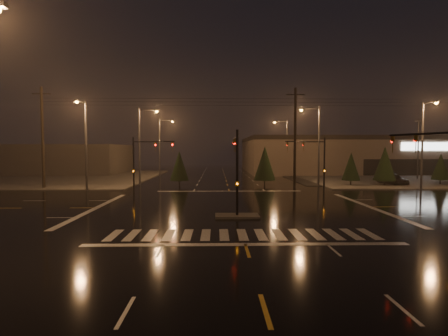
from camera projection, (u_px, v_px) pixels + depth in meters
The scene contains 28 objects.
ground at pixel (234, 207), 28.02m from camera, with size 140.00×140.00×0.00m, color black.
sidewalk_ne at pixel (404, 177), 58.59m from camera, with size 36.00×36.00×0.12m, color #47443F.
sidewalk_nw at pixel (43, 178), 57.36m from camera, with size 36.00×36.00×0.12m, color #47443F.
median_island at pixel (237, 216), 24.03m from camera, with size 3.00×1.60×0.15m, color #47443F.
crosswalk at pixel (242, 234), 19.04m from camera, with size 15.00×2.60×0.01m, color beige.
stop_bar_near at pixel (245, 244), 17.04m from camera, with size 16.00×0.50×0.01m, color beige.
stop_bar_far at pixel (229, 191), 39.01m from camera, with size 16.00×0.50×0.01m, color beige.
parking_lot at pixel (441, 178), 56.70m from camera, with size 50.00×24.00×0.08m, color black.
retail_building at pixel (387, 153), 74.46m from camera, with size 60.20×28.30×7.20m.
commercial_block at pixel (47, 159), 69.09m from camera, with size 30.00×18.00×5.60m, color #423D3A.
signal_mast_median at pixel (236, 162), 24.76m from camera, with size 0.25×4.59×6.00m.
signal_mast_ne at pixel (316, 157), 38.14m from camera, with size 4.84×1.86×6.00m.
signal_mast_nw at pixel (142, 157), 37.75m from camera, with size 4.84×1.86×6.00m.
signal_mast_se at pixel (438, 167), 18.30m from camera, with size 1.55×3.87×6.00m.
streetlight_1 at pixel (142, 141), 45.46m from camera, with size 2.77×0.32×10.00m.
streetlight_2 at pixel (161, 143), 61.44m from camera, with size 2.77×0.32×10.00m.
streetlight_3 at pixel (317, 140), 43.92m from camera, with size 2.77×0.32×10.00m.
streetlight_4 at pixel (285, 143), 63.89m from camera, with size 2.77×0.32×10.00m.
streetlight_5 at pixel (85, 139), 38.56m from camera, with size 0.32×2.77×10.00m.
streetlight_6 at pixel (424, 139), 39.34m from camera, with size 0.32×2.77×10.00m.
utility_pole_0 at pixel (43, 137), 41.23m from camera, with size 2.20×0.32×12.00m.
utility_pole_1 at pixel (295, 137), 41.84m from camera, with size 2.20×0.32×12.00m.
conifer_0 at pixel (351, 166), 44.95m from camera, with size 2.30×2.30×4.30m.
conifer_1 at pixel (385, 163), 44.68m from camera, with size 2.79×2.79×5.05m.
conifer_2 at pixel (441, 167), 45.69m from camera, with size 2.22×2.22×4.17m.
conifer_3 at pixel (179, 166), 44.60m from camera, with size 2.41×2.41×4.47m.
conifer_4 at pixel (265, 163), 45.19m from camera, with size 2.81×2.81×5.08m.
car_parked at pixel (392, 179), 46.05m from camera, with size 1.88×4.68×1.59m, color black.
Camera 1 is at (-1.39, -27.80, 4.63)m, focal length 28.00 mm.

